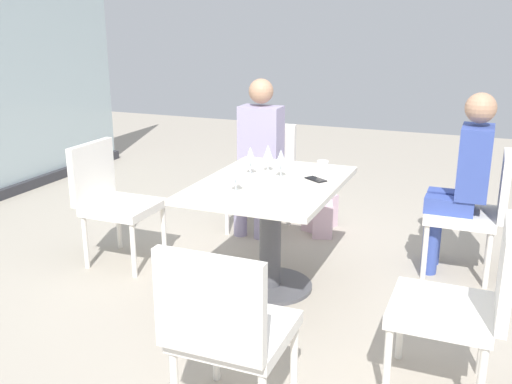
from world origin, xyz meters
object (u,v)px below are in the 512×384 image
chair_front_right (478,206)px  chair_side_end (226,326)px  person_far_right (258,149)px  wine_glass_2 (236,170)px  wine_glass_0 (281,158)px  handbag_0 (320,213)px  cell_phone_on_table (316,179)px  handbag_2 (322,217)px  person_front_right (464,176)px  coffee_cup (323,167)px  chair_front_left (466,299)px  chair_far_right (263,170)px  dining_table_main (270,211)px  wine_glass_1 (268,153)px  wine_glass_3 (250,155)px  chair_near_window (111,196)px

chair_front_right → chair_side_end: same height
person_far_right → wine_glass_2: size_ratio=6.81×
person_far_right → wine_glass_0: bearing=-149.7°
person_far_right → handbag_0: bearing=-63.1°
cell_phone_on_table → handbag_2: cell_phone_on_table is taller
chair_side_end → person_front_right: size_ratio=0.69×
wine_glass_0 → coffee_cup: size_ratio=2.06×
chair_front_left → handbag_2: chair_front_left is taller
wine_glass_2 → chair_far_right: bearing=15.0°
cell_phone_on_table → dining_table_main: bearing=153.3°
chair_front_left → wine_glass_1: wine_glass_1 is taller
chair_far_right → person_front_right: bearing=-102.8°
person_front_right → handbag_2: person_front_right is taller
person_front_right → wine_glass_3: person_front_right is taller
dining_table_main → handbag_0: 1.28m
person_far_right → person_front_right: bearing=-99.1°
chair_front_left → wine_glass_2: size_ratio=4.70×
chair_near_window → wine_glass_1: bearing=-78.9°
chair_side_end → handbag_2: (2.47, 0.28, -0.36)m
handbag_2 → coffee_cup: bearing=177.3°
chair_side_end → handbag_0: size_ratio=2.90×
handbag_2 → chair_front_left: bearing=-164.5°
wine_glass_1 → wine_glass_3: size_ratio=1.00×
wine_glass_3 → coffee_cup: size_ratio=2.06×
dining_table_main → cell_phone_on_table: size_ratio=8.12×
chair_near_window → handbag_2: chair_near_window is taller
wine_glass_1 → handbag_2: bearing=-9.1°
chair_side_end → handbag_0: 2.62m
wine_glass_3 → handbag_0: size_ratio=0.62×
wine_glass_0 → coffee_cup: bearing=-50.3°
wine_glass_1 → chair_side_end: bearing=-164.9°
chair_far_right → chair_near_window: (-1.09, 0.74, 0.00)m
chair_near_window → chair_side_end: 2.06m
chair_front_right → chair_near_window: same height
handbag_2 → person_front_right: bearing=-126.9°
chair_front_left → handbag_0: chair_front_left is taller
person_far_right → handbag_2: person_far_right is taller
wine_glass_3 → handbag_0: 1.34m
chair_far_right → wine_glass_2: 1.48m
wine_glass_0 → cell_phone_on_table: 0.26m
chair_front_left → coffee_cup: bearing=43.4°
chair_side_end → dining_table_main: bearing=13.3°
dining_table_main → person_front_right: (0.73, -1.11, 0.17)m
wine_glass_1 → chair_front_left: bearing=-125.5°
person_far_right → wine_glass_0: 1.02m
chair_front_right → wine_glass_3: size_ratio=4.70×
wine_glass_1 → cell_phone_on_table: size_ratio=1.28×
wine_glass_0 → person_far_right: bearing=30.3°
chair_near_window → coffee_cup: bearing=-78.4°
wine_glass_3 → cell_phone_on_table: (0.03, -0.44, -0.13)m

